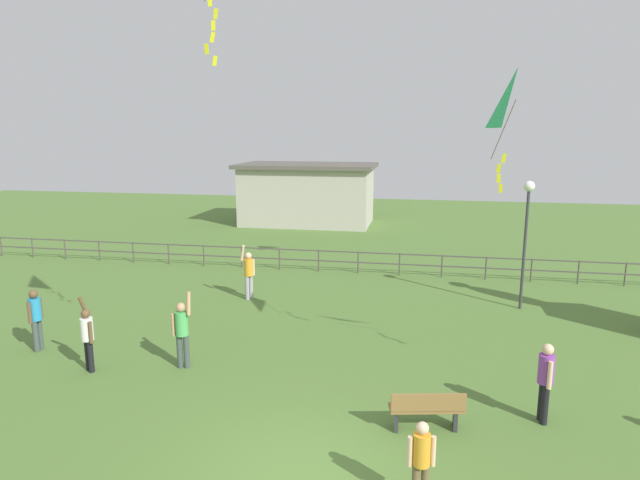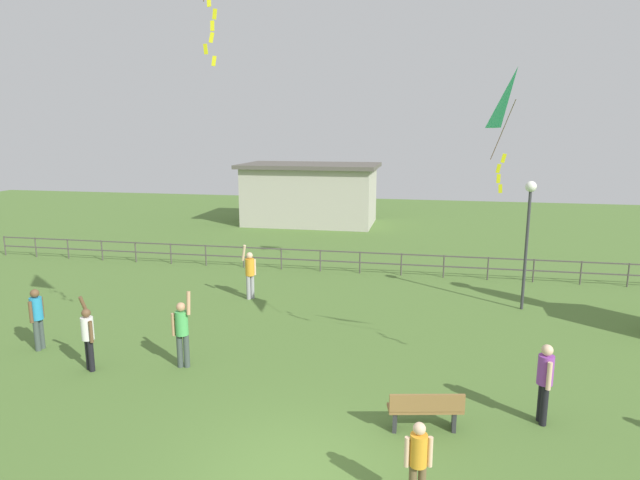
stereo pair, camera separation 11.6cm
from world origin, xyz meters
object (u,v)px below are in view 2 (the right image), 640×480
at_px(park_bench, 426,409).
at_px(person_1, 37,315).
at_px(lamppost, 529,217).
at_px(kite_2, 515,103).
at_px(person_0, 418,459).
at_px(person_5, 545,378).
at_px(person_6, 88,334).
at_px(person_2, 182,329).
at_px(person_3, 250,271).

bearing_deg(park_bench, person_1, 168.52).
bearing_deg(lamppost, kite_2, -104.05).
height_order(person_0, kite_2, kite_2).
distance_m(person_0, person_5, 3.99).
bearing_deg(person_0, lamppost, 72.99).
xyz_separation_m(person_0, person_1, (-10.41, 4.48, 0.14)).
height_order(person_1, person_6, person_6).
bearing_deg(person_2, person_3, 91.52).
height_order(park_bench, kite_2, kite_2).
xyz_separation_m(park_bench, kite_2, (1.62, 2.18, 6.08)).
bearing_deg(person_1, park_bench, -11.48).
xyz_separation_m(person_0, person_2, (-6.00, 4.20, 0.16)).
distance_m(person_2, kite_2, 9.51).
xyz_separation_m(person_1, kite_2, (12.14, 0.04, 5.55)).
height_order(person_0, person_5, person_5).
height_order(lamppost, person_2, lamppost).
relative_size(person_2, person_3, 1.01).
bearing_deg(person_1, person_5, -6.03).
bearing_deg(person_2, person_5, -7.24).
distance_m(park_bench, person_1, 10.75).
bearing_deg(person_1, kite_2, 0.19).
height_order(person_1, person_2, person_2).
distance_m(person_3, kite_2, 11.11).
height_order(person_2, person_3, person_2).
relative_size(person_2, kite_2, 0.77).
xyz_separation_m(person_0, person_5, (2.49, 3.12, 0.13)).
distance_m(person_1, person_5, 12.97).
height_order(park_bench, person_0, person_0).
xyz_separation_m(person_0, person_6, (-8.23, 3.56, 0.10)).
height_order(person_0, person_2, person_2).
bearing_deg(person_3, park_bench, -50.90).
height_order(park_bench, person_6, person_6).
height_order(lamppost, person_5, lamppost).
bearing_deg(person_3, lamppost, 4.16).
height_order(lamppost, person_6, lamppost).
bearing_deg(person_2, park_bench, -16.88).
relative_size(person_0, person_6, 0.78).
xyz_separation_m(lamppost, person_3, (-9.44, -0.69, -2.17)).
xyz_separation_m(person_2, person_5, (8.48, -1.08, -0.03)).
relative_size(park_bench, person_2, 0.76).
xyz_separation_m(person_5, person_6, (-10.71, 0.44, -0.03)).
bearing_deg(person_3, person_2, -88.48).
distance_m(park_bench, person_3, 9.95).
relative_size(lamppost, person_2, 2.15).
relative_size(park_bench, person_3, 0.77).
xyz_separation_m(person_1, person_3, (4.26, 5.57, 0.01)).
relative_size(person_0, person_1, 0.86).
bearing_deg(park_bench, person_5, 18.12).
xyz_separation_m(person_2, person_6, (-2.23, -0.64, -0.06)).
bearing_deg(person_3, person_6, -107.73).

